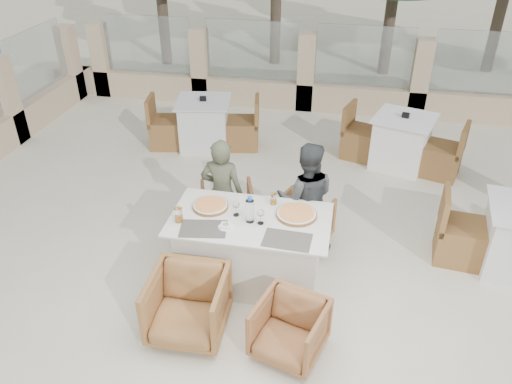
% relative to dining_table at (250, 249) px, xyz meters
% --- Properties ---
extents(ground, '(80.00, 80.00, 0.00)m').
position_rel_dining_table_xyz_m(ground, '(0.04, 0.07, -0.39)').
color(ground, beige).
rests_on(ground, ground).
extents(sand_patch, '(30.00, 16.00, 0.01)m').
position_rel_dining_table_xyz_m(sand_patch, '(0.04, 14.07, -0.38)').
color(sand_patch, beige).
rests_on(sand_patch, ground).
extents(perimeter_wall_far, '(10.00, 0.34, 1.60)m').
position_rel_dining_table_xyz_m(perimeter_wall_far, '(0.04, 4.87, 0.42)').
color(perimeter_wall_far, '#C9B08E').
rests_on(perimeter_wall_far, ground).
extents(dining_table, '(1.60, 0.90, 0.77)m').
position_rel_dining_table_xyz_m(dining_table, '(0.00, 0.00, 0.00)').
color(dining_table, silver).
rests_on(dining_table, ground).
extents(placemat_near_left, '(0.49, 0.37, 0.00)m').
position_rel_dining_table_xyz_m(placemat_near_left, '(-0.41, -0.26, 0.39)').
color(placemat_near_left, '#514C45').
rests_on(placemat_near_left, dining_table).
extents(placemat_near_right, '(0.46, 0.32, 0.00)m').
position_rel_dining_table_xyz_m(placemat_near_right, '(0.41, -0.28, 0.39)').
color(placemat_near_right, '#545148').
rests_on(placemat_near_right, dining_table).
extents(pizza_left, '(0.40, 0.40, 0.05)m').
position_rel_dining_table_xyz_m(pizza_left, '(-0.44, 0.12, 0.41)').
color(pizza_left, '#D5481D').
rests_on(pizza_left, dining_table).
extents(pizza_right, '(0.51, 0.51, 0.05)m').
position_rel_dining_table_xyz_m(pizza_right, '(0.44, 0.14, 0.41)').
color(pizza_right, '#D9511D').
rests_on(pizza_right, dining_table).
extents(water_bottle, '(0.10, 0.10, 0.29)m').
position_rel_dining_table_xyz_m(water_bottle, '(0.01, -0.05, 0.53)').
color(water_bottle, '#BBD8F6').
rests_on(water_bottle, dining_table).
extents(wine_glass_centre, '(0.09, 0.09, 0.18)m').
position_rel_dining_table_xyz_m(wine_glass_centre, '(-0.15, 0.03, 0.48)').
color(wine_glass_centre, white).
rests_on(wine_glass_centre, dining_table).
extents(wine_glass_near, '(0.09, 0.09, 0.18)m').
position_rel_dining_table_xyz_m(wine_glass_near, '(0.12, -0.06, 0.48)').
color(wine_glass_near, white).
rests_on(wine_glass_near, dining_table).
extents(beer_glass_left, '(0.09, 0.09, 0.15)m').
position_rel_dining_table_xyz_m(beer_glass_left, '(-0.68, -0.18, 0.46)').
color(beer_glass_left, orange).
rests_on(beer_glass_left, dining_table).
extents(beer_glass_right, '(0.08, 0.08, 0.13)m').
position_rel_dining_table_xyz_m(beer_glass_right, '(0.18, 0.30, 0.45)').
color(beer_glass_right, orange).
rests_on(beer_glass_right, dining_table).
extents(olive_dish, '(0.14, 0.14, 0.04)m').
position_rel_dining_table_xyz_m(olive_dish, '(-0.20, -0.19, 0.41)').
color(olive_dish, white).
rests_on(olive_dish, dining_table).
extents(armchair_far_left, '(0.77, 0.78, 0.57)m').
position_rel_dining_table_xyz_m(armchair_far_left, '(-0.45, 0.83, -0.10)').
color(armchair_far_left, brown).
rests_on(armchair_far_left, ground).
extents(armchair_far_right, '(0.78, 0.79, 0.56)m').
position_rel_dining_table_xyz_m(armchair_far_right, '(0.45, 0.75, -0.11)').
color(armchair_far_right, '#976437').
rests_on(armchair_far_right, ground).
extents(armchair_near_left, '(0.70, 0.72, 0.64)m').
position_rel_dining_table_xyz_m(armchair_near_left, '(-0.42, -0.84, -0.06)').
color(armchair_near_left, '#976537').
rests_on(armchair_near_left, ground).
extents(armchair_near_right, '(0.72, 0.74, 0.54)m').
position_rel_dining_table_xyz_m(armchair_near_right, '(0.53, -0.90, -0.12)').
color(armchair_near_right, '#996237').
rests_on(armchair_near_right, ground).
extents(diner_left, '(0.48, 0.31, 1.32)m').
position_rel_dining_table_xyz_m(diner_left, '(-0.44, 0.59, 0.27)').
color(diner_left, '#484C37').
rests_on(diner_left, ground).
extents(diner_right, '(0.71, 0.59, 1.34)m').
position_rel_dining_table_xyz_m(diner_right, '(0.49, 0.63, 0.28)').
color(diner_right, '#3B3E41').
rests_on(diner_right, ground).
extents(bg_table_a, '(1.75, 1.08, 0.77)m').
position_rel_dining_table_xyz_m(bg_table_a, '(-1.35, 2.98, 0.00)').
color(bg_table_a, silver).
rests_on(bg_table_a, ground).
extents(bg_table_b, '(1.81, 1.28, 0.77)m').
position_rel_dining_table_xyz_m(bg_table_b, '(1.67, 2.91, 0.00)').
color(bg_table_b, white).
rests_on(bg_table_b, ground).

